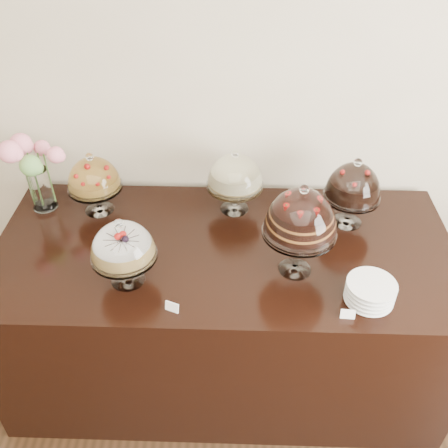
{
  "coord_description": "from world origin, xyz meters",
  "views": [
    {
      "loc": [
        0.12,
        0.67,
        2.47
      ],
      "look_at": [
        0.06,
        2.4,
        1.08
      ],
      "focal_mm": 40.0,
      "sensor_mm": 36.0,
      "label": 1
    }
  ],
  "objects_px": {
    "cake_stand_sugar_sponge": "(122,245)",
    "plate_stack": "(370,292)",
    "cake_stand_cheesecake": "(235,174)",
    "cake_stand_dark_choco": "(354,185)",
    "cake_stand_choco_layer": "(301,216)",
    "cake_stand_fruit_tart": "(93,177)",
    "flower_vase": "(32,166)",
    "display_counter": "(224,310)"
  },
  "relations": [
    {
      "from": "cake_stand_sugar_sponge",
      "to": "plate_stack",
      "type": "relative_size",
      "value": 1.68
    },
    {
      "from": "cake_stand_cheesecake",
      "to": "cake_stand_dark_choco",
      "type": "xyz_separation_m",
      "value": [
        0.57,
        -0.09,
        0.01
      ]
    },
    {
      "from": "cake_stand_cheesecake",
      "to": "plate_stack",
      "type": "distance_m",
      "value": 0.87
    },
    {
      "from": "cake_stand_choco_layer",
      "to": "cake_stand_fruit_tart",
      "type": "distance_m",
      "value": 1.07
    },
    {
      "from": "cake_stand_cheesecake",
      "to": "flower_vase",
      "type": "relative_size",
      "value": 0.83
    },
    {
      "from": "cake_stand_fruit_tart",
      "to": "cake_stand_cheesecake",
      "type": "bearing_deg",
      "value": 2.6
    },
    {
      "from": "cake_stand_dark_choco",
      "to": "plate_stack",
      "type": "distance_m",
      "value": 0.56
    },
    {
      "from": "display_counter",
      "to": "cake_stand_fruit_tart",
      "type": "xyz_separation_m",
      "value": [
        -0.66,
        0.27,
        0.65
      ]
    },
    {
      "from": "cake_stand_choco_layer",
      "to": "flower_vase",
      "type": "height_order",
      "value": "cake_stand_choco_layer"
    },
    {
      "from": "cake_stand_choco_layer",
      "to": "cake_stand_fruit_tart",
      "type": "xyz_separation_m",
      "value": [
        -0.98,
        0.42,
        -0.1
      ]
    },
    {
      "from": "cake_stand_sugar_sponge",
      "to": "cake_stand_choco_layer",
      "type": "height_order",
      "value": "cake_stand_choco_layer"
    },
    {
      "from": "display_counter",
      "to": "plate_stack",
      "type": "height_order",
      "value": "plate_stack"
    },
    {
      "from": "cake_stand_cheesecake",
      "to": "cake_stand_dark_choco",
      "type": "height_order",
      "value": "cake_stand_dark_choco"
    },
    {
      "from": "cake_stand_cheesecake",
      "to": "cake_stand_fruit_tart",
      "type": "distance_m",
      "value": 0.71
    },
    {
      "from": "cake_stand_cheesecake",
      "to": "display_counter",
      "type": "bearing_deg",
      "value": -98.09
    },
    {
      "from": "cake_stand_dark_choco",
      "to": "flower_vase",
      "type": "bearing_deg",
      "value": 177.34
    },
    {
      "from": "cake_stand_sugar_sponge",
      "to": "plate_stack",
      "type": "distance_m",
      "value": 1.05
    },
    {
      "from": "display_counter",
      "to": "cake_stand_choco_layer",
      "type": "relative_size",
      "value": 4.79
    },
    {
      "from": "cake_stand_choco_layer",
      "to": "cake_stand_cheesecake",
      "type": "distance_m",
      "value": 0.54
    },
    {
      "from": "cake_stand_cheesecake",
      "to": "cake_stand_choco_layer",
      "type": "bearing_deg",
      "value": -58.07
    },
    {
      "from": "cake_stand_choco_layer",
      "to": "cake_stand_dark_choco",
      "type": "height_order",
      "value": "cake_stand_choco_layer"
    },
    {
      "from": "cake_stand_fruit_tart",
      "to": "plate_stack",
      "type": "distance_m",
      "value": 1.42
    },
    {
      "from": "cake_stand_cheesecake",
      "to": "cake_stand_fruit_tart",
      "type": "bearing_deg",
      "value": -177.4
    },
    {
      "from": "cake_stand_cheesecake",
      "to": "plate_stack",
      "type": "height_order",
      "value": "cake_stand_cheesecake"
    },
    {
      "from": "cake_stand_dark_choco",
      "to": "cake_stand_fruit_tart",
      "type": "bearing_deg",
      "value": 177.25
    },
    {
      "from": "cake_stand_sugar_sponge",
      "to": "cake_stand_cheesecake",
      "type": "relative_size",
      "value": 0.96
    },
    {
      "from": "cake_stand_dark_choco",
      "to": "flower_vase",
      "type": "xyz_separation_m",
      "value": [
        -1.57,
        0.07,
        0.02
      ]
    },
    {
      "from": "display_counter",
      "to": "plate_stack",
      "type": "relative_size",
      "value": 10.93
    },
    {
      "from": "cake_stand_choco_layer",
      "to": "cake_stand_cheesecake",
      "type": "bearing_deg",
      "value": 121.93
    },
    {
      "from": "cake_stand_cheesecake",
      "to": "cake_stand_sugar_sponge",
      "type": "bearing_deg",
      "value": -130.54
    },
    {
      "from": "display_counter",
      "to": "cake_stand_cheesecake",
      "type": "distance_m",
      "value": 0.73
    },
    {
      "from": "cake_stand_sugar_sponge",
      "to": "cake_stand_dark_choco",
      "type": "bearing_deg",
      "value": 23.42
    },
    {
      "from": "plate_stack",
      "to": "cake_stand_sugar_sponge",
      "type": "bearing_deg",
      "value": 175.27
    },
    {
      "from": "cake_stand_fruit_tart",
      "to": "plate_stack",
      "type": "relative_size",
      "value": 1.69
    },
    {
      "from": "cake_stand_choco_layer",
      "to": "flower_vase",
      "type": "relative_size",
      "value": 1.08
    },
    {
      "from": "display_counter",
      "to": "cake_stand_cheesecake",
      "type": "height_order",
      "value": "cake_stand_cheesecake"
    },
    {
      "from": "cake_stand_sugar_sponge",
      "to": "flower_vase",
      "type": "bearing_deg",
      "value": 136.28
    },
    {
      "from": "display_counter",
      "to": "plate_stack",
      "type": "bearing_deg",
      "value": -27.22
    },
    {
      "from": "display_counter",
      "to": "cake_stand_sugar_sponge",
      "type": "relative_size",
      "value": 6.5
    },
    {
      "from": "cake_stand_sugar_sponge",
      "to": "flower_vase",
      "type": "height_order",
      "value": "flower_vase"
    },
    {
      "from": "cake_stand_fruit_tart",
      "to": "flower_vase",
      "type": "distance_m",
      "value": 0.3
    },
    {
      "from": "plate_stack",
      "to": "flower_vase",
      "type": "bearing_deg",
      "value": 159.05
    }
  ]
}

